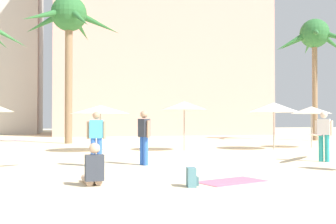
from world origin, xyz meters
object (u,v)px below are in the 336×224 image
(backpack, at_px, (192,178))
(person_far_right, at_px, (93,170))
(beach_towel, at_px, (231,181))
(person_mid_right, at_px, (322,135))
(cafe_umbrella_2, at_px, (274,107))
(person_near_left, at_px, (96,136))
(person_mid_center, at_px, (144,135))
(cafe_umbrella_0, at_px, (100,109))
(cafe_umbrella_3, at_px, (184,106))
(palm_tree_center, at_px, (69,22))
(palm_tree_far_left, at_px, (314,39))
(cafe_umbrella_4, at_px, (311,110))

(backpack, bearing_deg, person_far_right, 167.18)
(beach_towel, xyz_separation_m, person_mid_right, (4.89, 3.54, 0.93))
(cafe_umbrella_2, height_order, person_near_left, cafe_umbrella_2)
(backpack, height_order, person_mid_center, person_mid_center)
(cafe_umbrella_0, xyz_separation_m, cafe_umbrella_3, (3.83, -0.58, 0.19))
(beach_towel, relative_size, person_far_right, 1.58)
(palm_tree_center, relative_size, cafe_umbrella_2, 3.63)
(cafe_umbrella_0, bearing_deg, palm_tree_far_left, 22.02)
(beach_towel, height_order, person_near_left, person_near_left)
(person_far_right, bearing_deg, person_mid_right, -73.41)
(backpack, bearing_deg, person_mid_center, 100.80)
(cafe_umbrella_4, bearing_deg, palm_tree_far_left, 54.82)
(person_near_left, bearing_deg, beach_towel, -128.64)
(palm_tree_far_left, distance_m, cafe_umbrella_3, 14.23)
(person_mid_right, bearing_deg, backpack, -10.18)
(cafe_umbrella_0, distance_m, cafe_umbrella_2, 8.36)
(cafe_umbrella_4, height_order, beach_towel, cafe_umbrella_4)
(palm_tree_center, xyz_separation_m, cafe_umbrella_0, (1.41, -6.64, -5.50))
(palm_tree_center, bearing_deg, cafe_umbrella_2, -37.50)
(beach_towel, height_order, person_mid_right, person_mid_right)
(cafe_umbrella_0, relative_size, backpack, 6.51)
(cafe_umbrella_0, xyz_separation_m, backpack, (1.18, -10.30, -1.72))
(person_near_left, relative_size, person_far_right, 1.70)
(beach_towel, xyz_separation_m, person_far_right, (-3.18, 0.30, 0.32))
(cafe_umbrella_2, height_order, backpack, cafe_umbrella_2)
(palm_tree_center, height_order, person_mid_right, palm_tree_center)
(person_far_right, bearing_deg, cafe_umbrella_2, -51.89)
(palm_tree_far_left, distance_m, backpack, 22.79)
(cafe_umbrella_0, distance_m, backpack, 10.51)
(cafe_umbrella_4, bearing_deg, cafe_umbrella_3, -177.12)
(cafe_umbrella_3, relative_size, person_far_right, 2.29)
(palm_tree_center, distance_m, cafe_umbrella_4, 15.03)
(person_mid_center, bearing_deg, palm_tree_far_left, 17.92)
(backpack, bearing_deg, person_near_left, 119.84)
(palm_tree_center, xyz_separation_m, cafe_umbrella_4, (12.20, -6.88, -5.47))
(person_far_right, bearing_deg, palm_tree_center, -3.43)
(cafe_umbrella_2, bearing_deg, cafe_umbrella_0, 174.35)
(person_mid_right, bearing_deg, cafe_umbrella_2, -145.67)
(backpack, distance_m, person_mid_center, 4.43)
(palm_tree_far_left, bearing_deg, person_near_left, -142.50)
(palm_tree_far_left, height_order, person_near_left, palm_tree_far_left)
(palm_tree_center, bearing_deg, person_far_right, -88.14)
(cafe_umbrella_3, bearing_deg, beach_towel, -99.46)
(palm_tree_center, xyz_separation_m, cafe_umbrella_2, (9.73, -7.47, -5.37))
(person_mid_right, height_order, person_mid_center, person_mid_center)
(palm_tree_center, relative_size, cafe_umbrella_4, 4.23)
(palm_tree_center, relative_size, beach_towel, 5.66)
(cafe_umbrella_0, bearing_deg, palm_tree_center, 102.00)
(cafe_umbrella_3, relative_size, backpack, 5.50)
(person_far_right, bearing_deg, palm_tree_far_left, -51.15)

